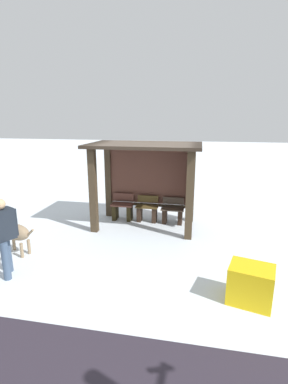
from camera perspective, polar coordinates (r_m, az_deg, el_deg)
ground_plane at (r=8.22m, az=0.14°, el=-6.71°), size 60.00×60.00×0.00m
bus_shelter at (r=7.94m, az=1.15°, el=4.79°), size 2.99×1.81×2.32m
bench_left_inside at (r=8.61m, az=-4.30°, el=-3.45°), size 0.65×0.40×0.78m
bench_center_inside at (r=8.46m, az=0.63°, el=-3.86°), size 0.65×0.36×0.75m
bench_right_inside at (r=8.37m, az=5.70°, el=-4.23°), size 0.65×0.40×0.73m
person_walking at (r=6.05m, az=-26.23°, el=-7.23°), size 0.41×0.56×1.56m
dog at (r=7.09m, az=-24.60°, el=-7.20°), size 1.12×0.50×0.74m
grit_bin at (r=5.27m, az=20.48°, el=-16.86°), size 0.82×0.72×0.64m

